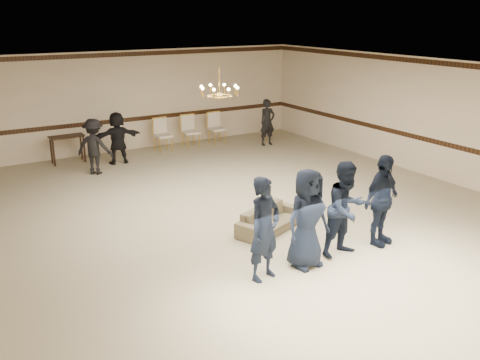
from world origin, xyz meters
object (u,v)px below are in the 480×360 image
object	(u,v)px
settee	(270,219)
console_table	(68,149)
boy_c	(346,209)
adult_right	(267,122)
banquet_chair_right	(217,129)
banquet_chair_mid	(191,132)
banquet_chair_left	(163,135)
boy_a	(264,229)
boy_b	(307,219)
chandelier	(219,81)
adult_left	(94,147)
boy_d	(381,200)
adult_mid	(117,138)

from	to	relation	value
settee	console_table	distance (m)	7.76
boy_c	console_table	bearing A→B (deg)	103.69
adult_right	banquet_chair_right	distance (m)	1.75
banquet_chair_mid	banquet_chair_left	bearing A→B (deg)	-176.09
banquet_chair_left	banquet_chair_right	world-z (taller)	same
boy_a	boy_b	world-z (taller)	same
chandelier	console_table	bearing A→B (deg)	112.57
adult_left	boy_b	bearing A→B (deg)	142.86
boy_d	console_table	distance (m)	9.81
boy_d	adult_right	world-z (taller)	boy_d
chandelier	banquet_chair_right	xyz separation A→B (m)	(2.75, 5.20, -2.34)
boy_d	adult_mid	xyz separation A→B (m)	(-2.48, 8.21, -0.12)
adult_left	boy_a	bearing A→B (deg)	136.16
banquet_chair_right	console_table	distance (m)	5.01
adult_left	console_table	world-z (taller)	adult_left
boy_a	banquet_chair_mid	bearing A→B (deg)	56.16
banquet_chair_mid	console_table	distance (m)	4.01
adult_right	banquet_chair_left	bearing A→B (deg)	162.56
adult_right	banquet_chair_mid	size ratio (longest dim) A/B	1.48
chandelier	adult_left	distance (m)	4.77
boy_a	boy_c	xyz separation A→B (m)	(1.80, 0.00, 0.00)
chandelier	adult_left	size ratio (longest dim) A/B	0.60
settee	chandelier	bearing A→B (deg)	70.76
boy_d	boy_c	bearing A→B (deg)	166.82
adult_left	adult_right	bearing A→B (deg)	-136.17
chandelier	adult_mid	distance (m)	5.11
chandelier	boy_c	bearing A→B (deg)	-80.32
chandelier	boy_b	size ratio (longest dim) A/B	0.52
boy_a	banquet_chair_right	size ratio (longest dim) A/B	1.70
chandelier	adult_right	xyz separation A→B (m)	(4.14, 4.17, -2.09)
boy_a	adult_mid	distance (m)	8.21
chandelier	settee	size ratio (longest dim) A/B	0.57
boy_a	adult_mid	world-z (taller)	boy_a
chandelier	banquet_chair_right	world-z (taller)	chandelier
boy_d	adult_right	bearing A→B (deg)	58.29
adult_right	banquet_chair_right	size ratio (longest dim) A/B	1.48
banquet_chair_left	chandelier	bearing A→B (deg)	-103.02
console_table	boy_c	bearing A→B (deg)	-73.26
console_table	boy_a	bearing A→B (deg)	-84.12
banquet_chair_right	console_table	xyz separation A→B (m)	(-5.00, 0.20, -0.11)
adult_right	chandelier	bearing A→B (deg)	-135.23
boy_b	banquet_chair_left	world-z (taller)	boy_b
adult_left	adult_right	size ratio (longest dim) A/B	1.00
console_table	boy_d	bearing A→B (deg)	-68.24
boy_a	banquet_chair_left	xyz separation A→B (m)	(1.93, 8.85, -0.37)
settee	banquet_chair_right	world-z (taller)	banquet_chair_right
adult_mid	adult_right	xyz separation A→B (m)	(5.10, -0.40, 0.00)
boy_a	banquet_chair_mid	distance (m)	9.33
adult_mid	banquet_chair_right	bearing A→B (deg)	-164.18
chandelier	banquet_chair_left	distance (m)	5.76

